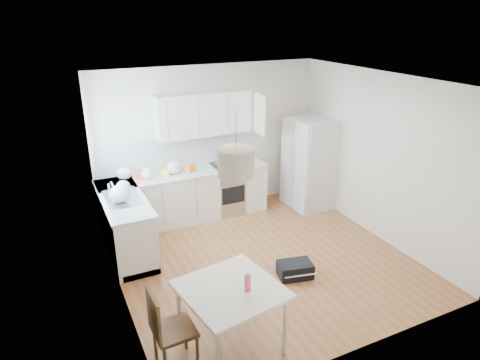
# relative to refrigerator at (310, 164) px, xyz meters

# --- Properties ---
(floor) EXTENTS (4.20, 4.20, 0.00)m
(floor) POSITION_rel_refrigerator_xyz_m (-1.75, -1.38, -0.86)
(floor) COLOR brown
(floor) RESTS_ON ground
(ceiling) EXTENTS (4.20, 4.20, 0.00)m
(ceiling) POSITION_rel_refrigerator_xyz_m (-1.75, -1.38, 1.84)
(ceiling) COLOR white
(ceiling) RESTS_ON wall_back
(wall_back) EXTENTS (4.20, 0.00, 4.20)m
(wall_back) POSITION_rel_refrigerator_xyz_m (-1.75, 0.72, 0.49)
(wall_back) COLOR silver
(wall_back) RESTS_ON floor
(wall_left) EXTENTS (0.00, 4.20, 4.20)m
(wall_left) POSITION_rel_refrigerator_xyz_m (-3.85, -1.38, 0.49)
(wall_left) COLOR silver
(wall_left) RESTS_ON floor
(wall_right) EXTENTS (0.00, 4.20, 4.20)m
(wall_right) POSITION_rel_refrigerator_xyz_m (0.35, -1.38, 0.49)
(wall_right) COLOR silver
(wall_right) RESTS_ON floor
(window_glassblock) EXTENTS (0.02, 1.00, 1.00)m
(window_glassblock) POSITION_rel_refrigerator_xyz_m (-3.84, -0.23, 0.89)
(window_glassblock) COLOR #BFE0F9
(window_glassblock) RESTS_ON wall_left
(cabinets_back) EXTENTS (3.00, 0.60, 0.88)m
(cabinets_back) POSITION_rel_refrigerator_xyz_m (-2.35, 0.42, -0.42)
(cabinets_back) COLOR silver
(cabinets_back) RESTS_ON floor
(cabinets_left) EXTENTS (0.60, 1.80, 0.88)m
(cabinets_left) POSITION_rel_refrigerator_xyz_m (-3.55, -0.18, -0.42)
(cabinets_left) COLOR silver
(cabinets_left) RESTS_ON floor
(counter_back) EXTENTS (3.02, 0.64, 0.04)m
(counter_back) POSITION_rel_refrigerator_xyz_m (-2.35, 0.42, 0.04)
(counter_back) COLOR silver
(counter_back) RESTS_ON cabinets_back
(counter_left) EXTENTS (0.64, 1.82, 0.04)m
(counter_left) POSITION_rel_refrigerator_xyz_m (-3.55, -0.18, 0.04)
(counter_left) COLOR silver
(counter_left) RESTS_ON cabinets_left
(backsplash_back) EXTENTS (3.00, 0.01, 0.58)m
(backsplash_back) POSITION_rel_refrigerator_xyz_m (-2.35, 0.72, 0.35)
(backsplash_back) COLOR white
(backsplash_back) RESTS_ON wall_back
(backsplash_left) EXTENTS (0.01, 1.80, 0.58)m
(backsplash_left) POSITION_rel_refrigerator_xyz_m (-3.84, -0.18, 0.35)
(backsplash_left) COLOR white
(backsplash_left) RESTS_ON wall_left
(upper_cabinets) EXTENTS (1.70, 0.32, 0.75)m
(upper_cabinets) POSITION_rel_refrigerator_xyz_m (-1.90, 0.56, 1.02)
(upper_cabinets) COLOR silver
(upper_cabinets) RESTS_ON wall_back
(range_oven) EXTENTS (0.50, 0.61, 0.88)m
(range_oven) POSITION_rel_refrigerator_xyz_m (-1.55, 0.42, -0.42)
(range_oven) COLOR #AFB2B4
(range_oven) RESTS_ON floor
(sink) EXTENTS (0.50, 0.80, 0.16)m
(sink) POSITION_rel_refrigerator_xyz_m (-3.55, -0.23, 0.06)
(sink) COLOR #AFB2B4
(sink) RESTS_ON counter_left
(refrigerator) EXTENTS (0.85, 0.88, 1.71)m
(refrigerator) POSITION_rel_refrigerator_xyz_m (0.00, 0.00, 0.00)
(refrigerator) COLOR silver
(refrigerator) RESTS_ON floor
(dining_table) EXTENTS (1.14, 1.14, 0.79)m
(dining_table) POSITION_rel_refrigerator_xyz_m (-2.93, -2.82, -0.15)
(dining_table) COLOR beige
(dining_table) RESTS_ON floor
(dining_chair) EXTENTS (0.42, 0.42, 0.97)m
(dining_chair) POSITION_rel_refrigerator_xyz_m (-3.57, -2.81, -0.37)
(dining_chair) COLOR #492A15
(dining_chair) RESTS_ON floor
(drink_bottle) EXTENTS (0.08, 0.08, 0.23)m
(drink_bottle) POSITION_rel_refrigerator_xyz_m (-2.79, -2.94, 0.05)
(drink_bottle) COLOR #EC416C
(drink_bottle) RESTS_ON dining_table
(gym_bag) EXTENTS (0.54, 0.41, 0.22)m
(gym_bag) POSITION_rel_refrigerator_xyz_m (-1.54, -1.96, -0.75)
(gym_bag) COLOR black
(gym_bag) RESTS_ON floor
(pendant_lamp) EXTENTS (0.38, 0.38, 0.28)m
(pendant_lamp) POSITION_rel_refrigerator_xyz_m (-2.84, -2.76, 1.32)
(pendant_lamp) COLOR #BDAE91
(pendant_lamp) RESTS_ON ceiling
(grocery_bag_a) EXTENTS (0.25, 0.21, 0.22)m
(grocery_bag_a) POSITION_rel_refrigerator_xyz_m (-3.36, 0.52, 0.17)
(grocery_bag_a) COLOR white
(grocery_bag_a) RESTS_ON counter_back
(grocery_bag_b) EXTENTS (0.21, 0.18, 0.19)m
(grocery_bag_b) POSITION_rel_refrigerator_xyz_m (-3.00, 0.41, 0.16)
(grocery_bag_b) COLOR white
(grocery_bag_b) RESTS_ON counter_back
(grocery_bag_c) EXTENTS (0.26, 0.22, 0.23)m
(grocery_bag_c) POSITION_rel_refrigerator_xyz_m (-2.52, 0.43, 0.18)
(grocery_bag_c) COLOR white
(grocery_bag_c) RESTS_ON counter_back
(grocery_bag_d) EXTENTS (0.22, 0.18, 0.19)m
(grocery_bag_d) POSITION_rel_refrigerator_xyz_m (-3.49, -0.03, 0.16)
(grocery_bag_d) COLOR white
(grocery_bag_d) RESTS_ON counter_back
(grocery_bag_e) EXTENTS (0.29, 0.25, 0.26)m
(grocery_bag_e) POSITION_rel_refrigerator_xyz_m (-3.61, -0.36, 0.19)
(grocery_bag_e) COLOR white
(grocery_bag_e) RESTS_ON counter_left
(snack_orange) EXTENTS (0.20, 0.18, 0.12)m
(snack_orange) POSITION_rel_refrigerator_xyz_m (-2.25, 0.40, 0.12)
(snack_orange) COLOR orange
(snack_orange) RESTS_ON counter_back
(snack_yellow) EXTENTS (0.17, 0.16, 0.10)m
(snack_yellow) POSITION_rel_refrigerator_xyz_m (-2.67, 0.43, 0.11)
(snack_yellow) COLOR yellow
(snack_yellow) RESTS_ON counter_back
(snack_red) EXTENTS (0.17, 0.11, 0.11)m
(snack_red) POSITION_rel_refrigerator_xyz_m (-3.11, 0.44, 0.12)
(snack_red) COLOR red
(snack_red) RESTS_ON counter_back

